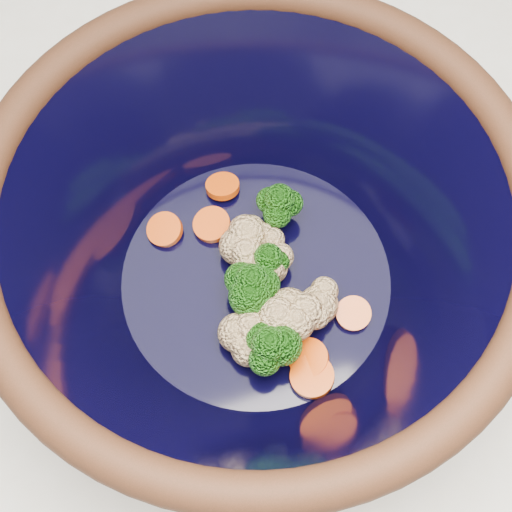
% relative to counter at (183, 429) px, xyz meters
% --- Properties ---
extents(ground, '(3.00, 3.00, 0.00)m').
position_rel_counter_xyz_m(ground, '(0.00, 0.00, -0.45)').
color(ground, '#9E7A54').
rests_on(ground, ground).
extents(counter, '(1.20, 1.20, 0.90)m').
position_rel_counter_xyz_m(counter, '(0.00, 0.00, 0.00)').
color(counter, silver).
rests_on(counter, ground).
extents(mixing_bowl, '(0.48, 0.48, 0.17)m').
position_rel_counter_xyz_m(mixing_bowl, '(0.10, -0.02, 0.54)').
color(mixing_bowl, black).
rests_on(mixing_bowl, counter).
extents(vegetable_pile, '(0.14, 0.20, 0.05)m').
position_rel_counter_xyz_m(vegetable_pile, '(0.10, -0.03, 0.51)').
color(vegetable_pile, '#608442').
rests_on(vegetable_pile, mixing_bowl).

